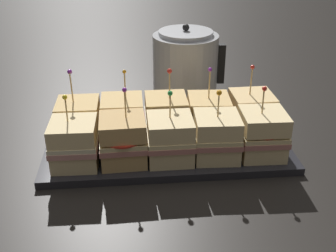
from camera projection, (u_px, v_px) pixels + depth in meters
ground_plane at (168, 153)px, 1.01m from camera, size 6.00×6.00×0.00m
serving_platter at (168, 150)px, 1.00m from camera, size 0.58×0.24×0.02m
sandwich_front_far_left at (74, 143)px, 0.91m from camera, size 0.10×0.10×0.16m
sandwich_front_left at (123, 140)px, 0.92m from camera, size 0.11×0.11×0.17m
sandwich_front_center at (170, 139)px, 0.93m from camera, size 0.10×0.10×0.16m
sandwich_front_right at (217, 137)px, 0.94m from camera, size 0.11×0.11×0.16m
sandwich_front_far_right at (262, 134)px, 0.94m from camera, size 0.10×0.10×0.17m
sandwich_back_far_left at (79, 121)px, 1.00m from camera, size 0.10×0.10×0.18m
sandwich_back_left at (123, 119)px, 1.01m from camera, size 0.10×0.11×0.18m
sandwich_back_center at (166, 118)px, 1.02m from camera, size 0.10×0.10×0.18m
sandwich_back_right at (208, 116)px, 1.03m from camera, size 0.11×0.11×0.18m
sandwich_back_far_right at (251, 114)px, 1.04m from camera, size 0.10×0.10×0.18m
kettle_steel at (185, 66)px, 1.25m from camera, size 0.21×0.19×0.23m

